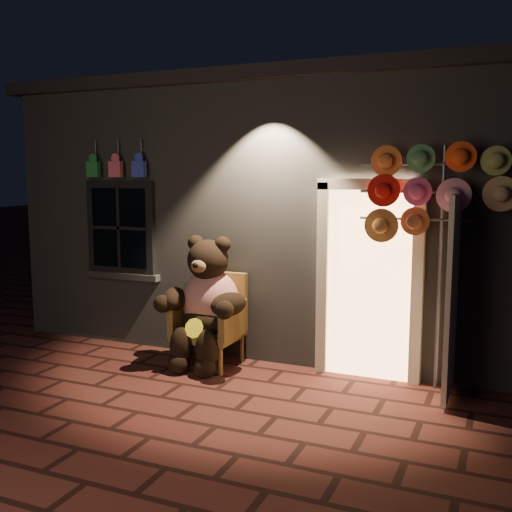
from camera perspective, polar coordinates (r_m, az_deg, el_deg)
The scene contains 5 objects.
ground at distance 6.09m, azimuth -5.62°, elevation -13.79°, with size 60.00×60.00×0.00m, color #4F241E.
shop_building at distance 9.36m, azimuth 6.15°, elevation 4.68°, with size 7.30×5.95×3.51m.
wicker_armchair at distance 7.15m, azimuth -4.22°, elevation -6.00°, with size 0.75×0.67×1.07m.
teddy_bear at distance 6.98m, azimuth -4.77°, elevation -4.51°, with size 1.13×0.87×1.55m.
hat_rack at distance 6.28m, azimuth 16.29°, elevation 6.13°, with size 1.52×0.22×2.54m.
Camera 1 is at (2.76, -4.95, 2.23)m, focal length 42.00 mm.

